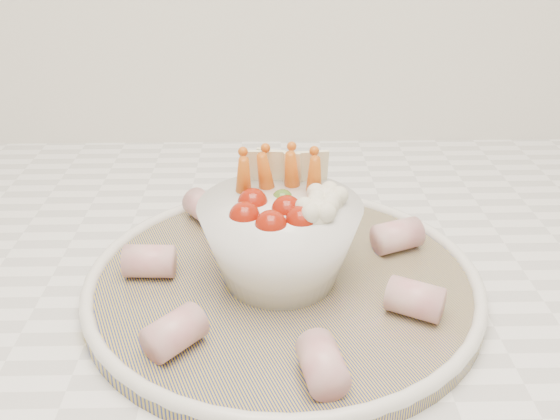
{
  "coord_description": "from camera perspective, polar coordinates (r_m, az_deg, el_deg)",
  "views": [
    {
      "loc": [
        -0.08,
        0.89,
        1.25
      ],
      "look_at": [
        -0.07,
        1.37,
        1.0
      ],
      "focal_mm": 40.0,
      "sensor_mm": 36.0,
      "label": 1
    }
  ],
  "objects": [
    {
      "name": "veggie_bowl",
      "position": [
        0.55,
        0.06,
        -2.47
      ],
      "size": [
        0.14,
        0.14,
        0.11
      ],
      "color": "white",
      "rests_on": "serving_platter"
    },
    {
      "name": "cured_meat_rolls",
      "position": [
        0.56,
        0.19,
        -4.88
      ],
      "size": [
        0.28,
        0.31,
        0.03
      ],
      "color": "#BF5762",
      "rests_on": "serving_platter"
    },
    {
      "name": "serving_platter",
      "position": [
        0.57,
        0.32,
        -6.51
      ],
      "size": [
        0.46,
        0.46,
        0.02
      ],
      "color": "navy",
      "rests_on": "kitchen_counter"
    }
  ]
}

